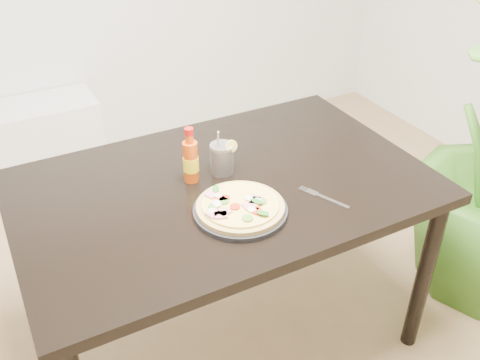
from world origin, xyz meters
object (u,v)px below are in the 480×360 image
plate (240,211)px  dining_table (224,202)px  pizza (240,206)px  fork (322,197)px  hot_sauce_bottle (191,160)px  cola_cup (222,159)px

plate → dining_table: bearing=80.4°
pizza → fork: bearing=-10.6°
hot_sauce_bottle → pizza: bearing=-76.8°
cola_cup → fork: size_ratio=0.97×
plate → pizza: 0.02m
pizza → cola_cup: size_ratio=1.61×
pizza → cola_cup: bearing=76.3°
plate → pizza: pizza is taller
dining_table → cola_cup: size_ratio=8.08×
fork → dining_table: bearing=113.4°
dining_table → pizza: bearing=-100.4°
hot_sauce_bottle → cola_cup: size_ratio=1.16×
pizza → fork: (0.28, -0.05, -0.02)m
plate → fork: size_ratio=1.66×
hot_sauce_bottle → cola_cup: (0.12, -0.00, -0.03)m
hot_sauce_bottle → fork: size_ratio=1.12×
dining_table → cola_cup: (0.03, 0.06, 0.14)m
hot_sauce_bottle → cola_cup: hot_sauce_bottle is taller
pizza → cola_cup: 0.25m
cola_cup → pizza: bearing=-103.7°
dining_table → fork: 0.35m
plate → fork: (0.28, -0.05, -0.01)m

